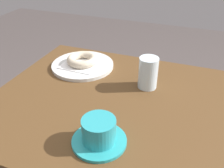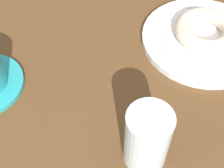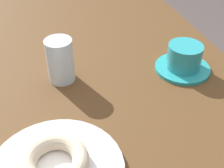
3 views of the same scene
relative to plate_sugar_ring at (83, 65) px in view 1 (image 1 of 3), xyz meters
name	(u,v)px [view 1 (image 1 of 3)]	position (x,y,z in m)	size (l,w,h in m)	color
table	(159,131)	(0.34, -0.17, -0.09)	(1.08, 0.66, 0.73)	#53371C
plate_sugar_ring	(83,65)	(0.00, 0.00, 0.00)	(0.24, 0.24, 0.01)	silver
napkin_sugar_ring	(83,63)	(0.00, 0.00, 0.01)	(0.14, 0.14, 0.00)	white
donut_sugar_ring	(82,60)	(0.00, 0.00, 0.02)	(0.12, 0.12, 0.03)	beige
water_glass	(148,73)	(0.27, -0.05, 0.05)	(0.06, 0.06, 0.11)	silver
coffee_cup	(99,133)	(0.22, -0.35, 0.03)	(0.14, 0.14, 0.07)	teal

